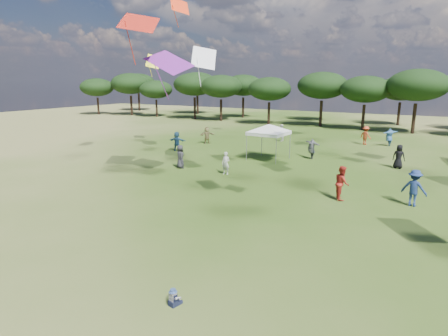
{
  "coord_description": "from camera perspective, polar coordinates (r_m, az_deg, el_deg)",
  "views": [
    {
      "loc": [
        5.98,
        -5.87,
        6.29
      ],
      "look_at": [
        -0.87,
        6.0,
        3.05
      ],
      "focal_mm": 30.0,
      "sensor_mm": 36.0,
      "label": 1
    }
  ],
  "objects": [
    {
      "name": "tree_line",
      "position": [
        53.41,
        26.65,
        10.99
      ],
      "size": [
        108.78,
        17.63,
        7.77
      ],
      "color": "black",
      "rests_on": "ground"
    },
    {
      "name": "festival_crowd",
      "position": [
        31.2,
        16.21,
        2.79
      ],
      "size": [
        27.92,
        20.92,
        1.91
      ],
      "color": "#414246",
      "rests_on": "ground"
    },
    {
      "name": "toddler",
      "position": [
        11.36,
        -7.66,
        -19.05
      ],
      "size": [
        0.38,
        0.41,
        0.52
      ],
      "rotation": [
        0.0,
        0.0,
        -0.21
      ],
      "color": "black",
      "rests_on": "ground"
    },
    {
      "name": "tent_left",
      "position": [
        30.11,
        6.87,
        6.43
      ],
      "size": [
        5.57,
        5.57,
        3.17
      ],
      "rotation": [
        0.0,
        0.0,
        -0.06
      ],
      "color": "gray",
      "rests_on": "ground"
    }
  ]
}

